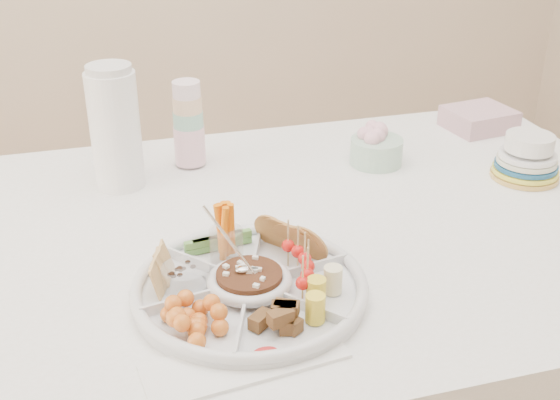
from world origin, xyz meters
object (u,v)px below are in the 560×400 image
object	(u,v)px
dining_table	(297,373)
thermos	(115,126)
party_tray	(250,285)
plate_stack	(527,158)

from	to	relation	value
dining_table	thermos	world-z (taller)	thermos
party_tray	dining_table	bearing A→B (deg)	54.90
party_tray	thermos	world-z (taller)	thermos
party_tray	plate_stack	world-z (taller)	plate_stack
thermos	plate_stack	world-z (taller)	thermos
party_tray	plate_stack	bearing A→B (deg)	21.92
thermos	plate_stack	xyz separation A→B (m)	(0.87, -0.21, -0.09)
thermos	dining_table	bearing A→B (deg)	-39.79
dining_table	party_tray	xyz separation A→B (m)	(-0.15, -0.22, 0.40)
plate_stack	party_tray	bearing A→B (deg)	-158.08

